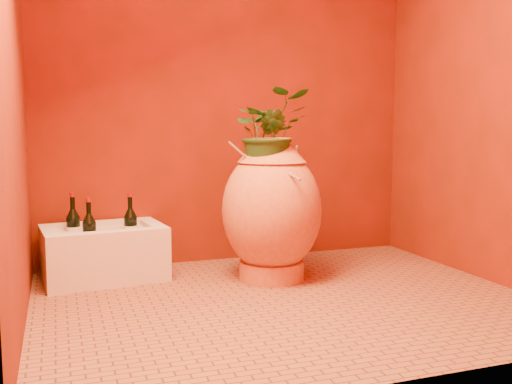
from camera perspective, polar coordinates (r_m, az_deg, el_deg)
name	(u,v)px	position (r m, az deg, el deg)	size (l,w,h in m)	color
floor	(287,300)	(2.99, 3.08, -10.78)	(2.50, 2.50, 0.00)	brown
wall_back	(230,71)	(3.81, -2.65, 11.99)	(2.50, 0.02, 2.50)	#571A04
wall_left	(11,40)	(2.66, -23.29, 13.82)	(0.02, 2.00, 2.50)	#571A04
wall_right	(494,62)	(3.54, 22.72, 11.91)	(0.02, 2.00, 2.50)	#571A04
amphora	(272,209)	(3.30, 1.58, -1.76)	(0.70, 0.70, 0.83)	#D3763B
stone_basin	(104,254)	(3.46, -14.97, -5.98)	(0.72, 0.53, 0.31)	beige
wine_bottle_a	(73,229)	(3.50, -17.79, -3.56)	(0.08, 0.08, 0.33)	black
wine_bottle_b	(131,228)	(3.46, -12.42, -3.54)	(0.08, 0.08, 0.33)	black
wine_bottle_c	(90,234)	(3.34, -16.31, -4.05)	(0.08, 0.08, 0.32)	black
wall_tap	(286,152)	(3.85, 3.06, 4.01)	(0.07, 0.14, 0.15)	#AA7327
plant_main	(270,132)	(3.25, 1.38, 6.05)	(0.43, 0.37, 0.48)	#1C4318
plant_side	(269,138)	(3.19, 1.35, 5.41)	(0.18, 0.14, 0.33)	#1C4318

